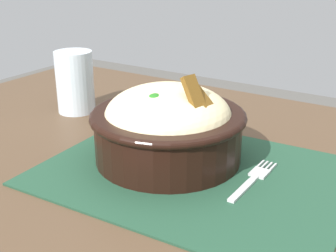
{
  "coord_description": "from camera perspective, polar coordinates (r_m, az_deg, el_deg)",
  "views": [
    {
      "loc": [
        0.28,
        -0.46,
        1.06
      ],
      "look_at": [
        -0.03,
        0.03,
        0.83
      ],
      "focal_mm": 47.48,
      "sensor_mm": 36.0,
      "label": 1
    }
  ],
  "objects": [
    {
      "name": "table",
      "position": [
        0.64,
        0.74,
        -12.04
      ],
      "size": [
        1.14,
        0.8,
        0.77
      ],
      "color": "#4C3826",
      "rests_on": "ground_plane"
    },
    {
      "name": "placemat",
      "position": [
        0.61,
        3.34,
        -5.99
      ],
      "size": [
        0.41,
        0.32,
        0.0
      ],
      "primitive_type": "cube",
      "rotation": [
        0.0,
        0.0,
        0.04
      ],
      "color": "#1E422D",
      "rests_on": "table"
    },
    {
      "name": "bowl",
      "position": [
        0.62,
        0.02,
        0.18
      ],
      "size": [
        0.23,
        0.23,
        0.13
      ],
      "color": "black",
      "rests_on": "placemat"
    },
    {
      "name": "fork",
      "position": [
        0.6,
        10.96,
        -6.63
      ],
      "size": [
        0.02,
        0.12,
        0.0
      ],
      "color": "silver",
      "rests_on": "placemat"
    },
    {
      "name": "drinking_glass",
      "position": [
        0.84,
        -11.81,
        5.08
      ],
      "size": [
        0.07,
        0.07,
        0.11
      ],
      "color": "silver",
      "rests_on": "table"
    }
  ]
}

